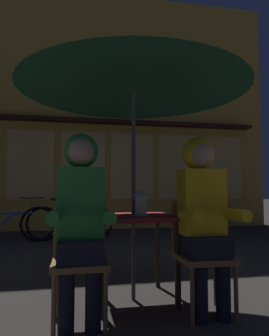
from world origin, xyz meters
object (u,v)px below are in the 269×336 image
(person_right_hooded, at_px, (203,205))
(chair_right, at_px, (201,249))
(lantern, at_px, (140,202))
(cafe_table, at_px, (133,226))
(person_left_hooded, at_px, (81,206))
(patio_umbrella, at_px, (134,72))
(chair_left, at_px, (80,254))
(bicycle_second, at_px, (9,224))
(potted_plant, at_px, (211,208))
(bicycle_third, at_px, (70,222))

(person_right_hooded, bearing_deg, chair_right, 90.00)
(lantern, height_order, person_right_hooded, person_right_hooded)
(cafe_table, height_order, person_left_hooded, person_left_hooded)
(patio_umbrella, bearing_deg, lantern, -48.66)
(chair_left, distance_m, bicycle_second, 3.93)
(chair_right, height_order, person_right_hooded, person_right_hooded)
(bicycle_second, bearing_deg, potted_plant, 12.26)
(person_right_hooded, bearing_deg, person_left_hooded, 180.00)
(cafe_table, distance_m, bicycle_third, 3.55)
(person_right_hooded, height_order, bicycle_second, person_right_hooded)
(cafe_table, height_order, bicycle_third, bicycle_third)
(person_right_hooded, bearing_deg, cafe_table, 138.43)
(chair_left, distance_m, chair_right, 0.96)
(chair_right, relative_size, bicycle_third, 0.52)
(lantern, xyz_separation_m, bicycle_second, (-1.75, 3.43, -0.51))
(potted_plant, bearing_deg, cafe_table, -122.38)
(lantern, distance_m, chair_left, 0.72)
(patio_umbrella, xyz_separation_m, lantern, (0.05, -0.06, -1.20))
(lantern, xyz_separation_m, person_right_hooded, (0.43, -0.37, -0.01))
(patio_umbrella, xyz_separation_m, chair_right, (0.48, -0.37, -1.57))
(patio_umbrella, height_order, chair_right, patio_umbrella)
(patio_umbrella, bearing_deg, person_left_hooded, -138.43)
(chair_left, bearing_deg, person_left_hooded, -90.00)
(bicycle_second, xyz_separation_m, potted_plant, (4.45, 0.97, 0.20))
(person_left_hooded, xyz_separation_m, bicycle_second, (-1.22, 3.80, -0.50))
(lantern, height_order, bicycle_second, lantern)
(lantern, xyz_separation_m, potted_plant, (2.70, 4.40, -0.32))
(chair_left, relative_size, bicycle_third, 0.52)
(chair_left, relative_size, person_left_hooded, 0.62)
(person_left_hooded, bearing_deg, person_right_hooded, 0.00)
(chair_left, bearing_deg, cafe_table, 37.55)
(chair_right, xyz_separation_m, person_left_hooded, (-0.96, -0.06, 0.36))
(chair_left, distance_m, person_right_hooded, 1.03)
(bicycle_second, distance_m, bicycle_third, 1.11)
(lantern, bearing_deg, bicycle_third, 100.27)
(patio_umbrella, relative_size, lantern, 10.00)
(patio_umbrella, relative_size, person_left_hooded, 1.65)
(person_right_hooded, height_order, potted_plant, person_right_hooded)
(lantern, relative_size, chair_right, 0.27)
(potted_plant, bearing_deg, bicycle_third, -165.69)
(chair_right, bearing_deg, person_left_hooded, -176.61)
(patio_umbrella, bearing_deg, chair_right, -37.55)
(patio_umbrella, relative_size, bicycle_third, 1.37)
(patio_umbrella, bearing_deg, chair_left, -142.45)
(lantern, height_order, chair_left, lantern)
(patio_umbrella, height_order, bicycle_second, patio_umbrella)
(bicycle_second, bearing_deg, person_right_hooded, -60.17)
(person_left_hooded, xyz_separation_m, bicycle_third, (-0.11, 3.91, -0.50))
(chair_left, relative_size, bicycle_second, 0.52)
(chair_left, xyz_separation_m, person_right_hooded, (0.96, -0.06, 0.36))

